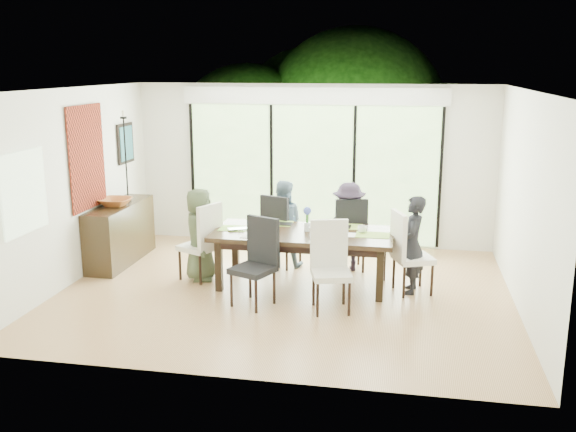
% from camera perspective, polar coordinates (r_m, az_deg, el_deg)
% --- Properties ---
extents(floor, '(6.00, 5.00, 0.01)m').
position_cam_1_polar(floor, '(8.75, -0.30, -6.79)').
color(floor, '#93623A').
rests_on(floor, ground).
extents(ceiling, '(6.00, 5.00, 0.01)m').
position_cam_1_polar(ceiling, '(8.22, -0.33, 11.24)').
color(ceiling, white).
rests_on(ceiling, wall_back).
extents(wall_back, '(6.00, 0.02, 2.70)m').
position_cam_1_polar(wall_back, '(10.81, 2.22, 4.53)').
color(wall_back, silver).
rests_on(wall_back, floor).
extents(wall_front, '(6.00, 0.02, 2.70)m').
position_cam_1_polar(wall_front, '(6.00, -4.87, -2.74)').
color(wall_front, white).
rests_on(wall_front, floor).
extents(wall_left, '(0.02, 5.00, 2.70)m').
position_cam_1_polar(wall_left, '(9.41, -18.63, 2.51)').
color(wall_left, silver).
rests_on(wall_left, floor).
extents(wall_right, '(0.02, 5.00, 2.70)m').
position_cam_1_polar(wall_right, '(8.36, 20.40, 1.07)').
color(wall_right, beige).
rests_on(wall_right, floor).
extents(glass_doors, '(4.20, 0.02, 2.30)m').
position_cam_1_polar(glass_doors, '(10.80, 2.18, 3.71)').
color(glass_doors, '#598C3F').
rests_on(glass_doors, wall_back).
extents(blinds_header, '(4.40, 0.06, 0.28)m').
position_cam_1_polar(blinds_header, '(10.65, 2.23, 10.61)').
color(blinds_header, white).
rests_on(blinds_header, wall_back).
extents(mullion_a, '(0.05, 0.04, 2.30)m').
position_cam_1_polar(mullion_a, '(11.29, -8.46, 3.99)').
color(mullion_a, black).
rests_on(mullion_a, wall_back).
extents(mullion_b, '(0.05, 0.04, 2.30)m').
position_cam_1_polar(mullion_b, '(10.91, -1.48, 3.82)').
color(mullion_b, black).
rests_on(mullion_b, wall_back).
extents(mullion_c, '(0.05, 0.04, 2.30)m').
position_cam_1_polar(mullion_c, '(10.71, 5.88, 3.57)').
color(mullion_c, black).
rests_on(mullion_c, wall_back).
extents(mullion_d, '(0.05, 0.04, 2.30)m').
position_cam_1_polar(mullion_d, '(10.69, 13.39, 3.26)').
color(mullion_d, black).
rests_on(mullion_d, wall_back).
extents(side_window, '(0.02, 0.90, 1.00)m').
position_cam_1_polar(side_window, '(8.36, -22.42, 1.95)').
color(side_window, '#8CAD7F').
rests_on(side_window, wall_left).
extents(deck, '(6.00, 1.80, 0.10)m').
position_cam_1_polar(deck, '(11.96, 2.78, -1.47)').
color(deck, brown).
rests_on(deck, ground).
extents(rail_top, '(6.00, 0.08, 0.06)m').
position_cam_1_polar(rail_top, '(12.60, 3.32, 2.09)').
color(rail_top, '#503722').
rests_on(rail_top, deck).
extents(foliage_left, '(3.20, 3.20, 3.20)m').
position_cam_1_polar(foliage_left, '(13.77, -3.59, 6.79)').
color(foliage_left, '#14380F').
rests_on(foliage_left, ground).
extents(foliage_mid, '(4.00, 4.00, 4.00)m').
position_cam_1_polar(foliage_mid, '(13.96, 5.89, 8.33)').
color(foliage_mid, '#14380F').
rests_on(foliage_mid, ground).
extents(foliage_right, '(2.80, 2.80, 2.80)m').
position_cam_1_polar(foliage_right, '(13.19, 13.37, 5.38)').
color(foliage_right, '#14380F').
rests_on(foliage_right, ground).
extents(foliage_far, '(3.60, 3.60, 3.60)m').
position_cam_1_polar(foliage_far, '(14.79, 2.20, 7.96)').
color(foliage_far, '#14380F').
rests_on(foliage_far, ground).
extents(table_top, '(2.46, 1.13, 0.06)m').
position_cam_1_polar(table_top, '(8.79, 1.34, -1.61)').
color(table_top, black).
rests_on(table_top, floor).
extents(table_apron, '(2.26, 0.92, 0.10)m').
position_cam_1_polar(table_apron, '(8.81, 1.33, -2.19)').
color(table_apron, black).
rests_on(table_apron, floor).
extents(table_leg_fl, '(0.09, 0.09, 0.71)m').
position_cam_1_polar(table_leg_fl, '(8.73, -6.17, -4.42)').
color(table_leg_fl, black).
rests_on(table_leg_fl, floor).
extents(table_leg_fr, '(0.09, 0.09, 0.71)m').
position_cam_1_polar(table_leg_fr, '(8.39, 8.17, -5.23)').
color(table_leg_fr, black).
rests_on(table_leg_fr, floor).
extents(table_leg_bl, '(0.09, 0.09, 0.71)m').
position_cam_1_polar(table_leg_bl, '(9.52, -4.69, -2.87)').
color(table_leg_bl, black).
rests_on(table_leg_bl, floor).
extents(table_leg_br, '(0.09, 0.09, 0.71)m').
position_cam_1_polar(table_leg_br, '(9.21, 8.42, -3.54)').
color(table_leg_br, black).
rests_on(table_leg_br, floor).
extents(chair_left_end, '(0.63, 0.63, 1.13)m').
position_cam_1_polar(chair_left_end, '(9.19, -7.94, -2.20)').
color(chair_left_end, silver).
rests_on(chair_left_end, floor).
extents(chair_right_end, '(0.61, 0.61, 1.13)m').
position_cam_1_polar(chair_right_end, '(8.73, 11.11, -3.15)').
color(chair_right_end, white).
rests_on(chair_right_end, floor).
extents(chair_far_left, '(0.61, 0.61, 1.13)m').
position_cam_1_polar(chair_far_left, '(9.72, -0.47, -1.20)').
color(chair_far_left, black).
rests_on(chair_far_left, floor).
extents(chair_far_right, '(0.57, 0.57, 1.13)m').
position_cam_1_polar(chair_far_right, '(9.58, 5.40, -1.48)').
color(chair_far_right, black).
rests_on(chair_far_right, floor).
extents(chair_near_left, '(0.62, 0.62, 1.13)m').
position_cam_1_polar(chair_near_left, '(8.12, -3.16, -4.19)').
color(chair_near_left, black).
rests_on(chair_near_left, floor).
extents(chair_near_right, '(0.58, 0.58, 1.13)m').
position_cam_1_polar(chair_near_right, '(7.95, 3.88, -4.59)').
color(chair_near_right, silver).
rests_on(chair_near_right, floor).
extents(person_left_end, '(0.49, 0.68, 1.32)m').
position_cam_1_polar(person_left_end, '(9.16, -7.85, -1.62)').
color(person_left_end, '#404C32').
rests_on(person_left_end, floor).
extents(person_right_end, '(0.43, 0.64, 1.32)m').
position_cam_1_polar(person_right_end, '(8.71, 11.00, -2.53)').
color(person_right_end, black).
rests_on(person_right_end, floor).
extents(person_far_left, '(0.64, 0.43, 1.32)m').
position_cam_1_polar(person_far_left, '(9.68, -0.50, -0.67)').
color(person_far_left, slate).
rests_on(person_far_left, floor).
extents(person_far_right, '(0.68, 0.49, 1.32)m').
position_cam_1_polar(person_far_right, '(9.54, 5.41, -0.94)').
color(person_far_right, '#2B2131').
rests_on(person_far_right, floor).
extents(placemat_left, '(0.45, 0.33, 0.01)m').
position_cam_1_polar(placemat_left, '(8.98, -4.66, -1.11)').
color(placemat_left, '#79A83C').
rests_on(placemat_left, table_top).
extents(placemat_right, '(0.45, 0.33, 0.01)m').
position_cam_1_polar(placemat_right, '(8.69, 7.54, -1.68)').
color(placemat_right, '#83AC3D').
rests_on(placemat_right, table_top).
extents(placemat_far_l, '(0.45, 0.33, 0.01)m').
position_cam_1_polar(placemat_far_l, '(9.24, -1.01, -0.64)').
color(placemat_far_l, '#96BF44').
rests_on(placemat_far_l, table_top).
extents(placemat_far_r, '(0.45, 0.33, 0.01)m').
position_cam_1_polar(placemat_far_r, '(9.10, 5.17, -0.92)').
color(placemat_far_r, '#A3C747').
rests_on(placemat_far_r, table_top).
extents(placemat_paper, '(0.45, 0.33, 0.01)m').
position_cam_1_polar(placemat_paper, '(8.60, -2.60, -1.72)').
color(placemat_paper, white).
rests_on(placemat_paper, table_top).
extents(tablet_far_l, '(0.27, 0.18, 0.01)m').
position_cam_1_polar(tablet_far_l, '(9.17, -0.46, -0.69)').
color(tablet_far_l, black).
rests_on(tablet_far_l, table_top).
extents(tablet_far_r, '(0.25, 0.17, 0.01)m').
position_cam_1_polar(tablet_far_r, '(9.05, 4.82, -0.93)').
color(tablet_far_r, black).
rests_on(tablet_far_r, table_top).
extents(papers, '(0.31, 0.23, 0.00)m').
position_cam_1_polar(papers, '(8.65, 5.87, -1.70)').
color(papers, white).
rests_on(papers, table_top).
extents(platter_base, '(0.27, 0.27, 0.02)m').
position_cam_1_polar(platter_base, '(8.60, -2.61, -1.62)').
color(platter_base, white).
rests_on(platter_base, table_top).
extents(platter_snacks, '(0.21, 0.21, 0.01)m').
position_cam_1_polar(platter_snacks, '(8.59, -2.61, -1.50)').
color(platter_snacks, orange).
rests_on(platter_snacks, table_top).
extents(vase, '(0.08, 0.08, 0.12)m').
position_cam_1_polar(vase, '(8.81, 1.71, -0.96)').
color(vase, silver).
rests_on(vase, table_top).
extents(hyacinth_stems, '(0.04, 0.04, 0.16)m').
position_cam_1_polar(hyacinth_stems, '(8.78, 1.72, -0.18)').
color(hyacinth_stems, '#337226').
rests_on(hyacinth_stems, table_top).
extents(hyacinth_blooms, '(0.11, 0.11, 0.11)m').
position_cam_1_polar(hyacinth_blooms, '(8.75, 1.72, 0.47)').
color(hyacinth_blooms, '#4F63C7').
rests_on(hyacinth_blooms, table_top).
extents(laptop, '(0.40, 0.34, 0.03)m').
position_cam_1_polar(laptop, '(8.86, -4.20, -1.23)').
color(laptop, silver).
rests_on(laptop, table_top).
extents(cup_a, '(0.18, 0.18, 0.10)m').
position_cam_1_polar(cup_a, '(9.05, -2.88, -0.67)').
color(cup_a, white).
rests_on(cup_a, table_top).
extents(cup_b, '(0.14, 0.14, 0.09)m').
position_cam_1_polar(cup_b, '(8.65, 2.21, -1.33)').
color(cup_b, white).
rests_on(cup_b, table_top).
extents(cup_c, '(0.14, 0.14, 0.10)m').
position_cam_1_polar(cup_c, '(8.78, 6.61, -1.18)').
color(cup_c, white).
rests_on(cup_c, table_top).
extents(book, '(0.19, 0.25, 0.02)m').
position_cam_1_polar(book, '(8.79, 3.00, -1.35)').
color(book, white).
rests_on(book, table_top).
extents(sideboard, '(0.46, 1.63, 0.91)m').
position_cam_1_polar(sideboard, '(10.25, -14.68, -1.50)').
color(sideboard, black).
rests_on(sideboard, floor).
extents(bowl, '(0.48, 0.48, 0.12)m').
position_cam_1_polar(bowl, '(10.05, -15.09, 1.21)').
color(bowl, brown).
rests_on(bowl, sideboard).
extents(candlestick_base, '(0.10, 0.10, 0.04)m').
position_cam_1_polar(candlestick_base, '(10.45, -14.03, 1.51)').
color(candlestick_base, black).
rests_on(candlestick_base, sideboard).
extents(candlestick_shaft, '(0.02, 0.02, 1.27)m').
position_cam_1_polar(candlestick_shaft, '(10.34, -14.23, 4.98)').
color(candlestick_shaft, black).
rests_on(candlestick_shaft, sideboard).
extents(candlestick_pan, '(0.10, 0.10, 0.03)m').
position_cam_1_polar(candlestick_pan, '(10.28, -14.43, 8.46)').
color(candlestick_pan, black).
rests_on(candlestick_pan, sideboard).
extents(candle, '(0.04, 0.04, 0.10)m').
position_cam_1_polar(candle, '(10.27, -14.45, 8.80)').
color(candle, silver).
rests_on(candle, sideboard).
extents(tapestry, '(0.02, 1.00, 1.50)m').
position_cam_1_polar(tapestry, '(9.69, -17.44, 4.99)').
color(tapestry, maroon).
rests_on(tapestry, wall_left).
extents(art_frame, '(0.03, 0.55, 0.65)m').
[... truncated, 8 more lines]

